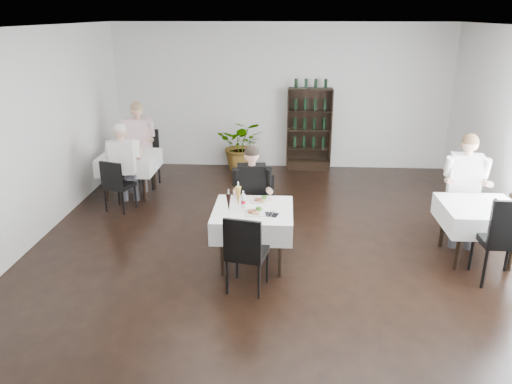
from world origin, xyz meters
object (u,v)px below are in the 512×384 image
(diner_main, at_px, (252,189))
(wine_shelf, at_px, (309,130))
(potted_tree, at_px, (242,145))
(main_table, at_px, (253,220))

(diner_main, bearing_deg, wine_shelf, 75.69)
(potted_tree, bearing_deg, wine_shelf, 4.66)
(wine_shelf, relative_size, potted_tree, 1.62)
(wine_shelf, height_order, diner_main, wine_shelf)
(potted_tree, xyz_separation_m, diner_main, (0.45, -3.62, 0.30))
(wine_shelf, bearing_deg, diner_main, -104.31)
(wine_shelf, distance_m, main_table, 4.41)
(main_table, bearing_deg, potted_tree, 96.84)
(main_table, relative_size, potted_tree, 0.95)
(potted_tree, bearing_deg, main_table, -83.16)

